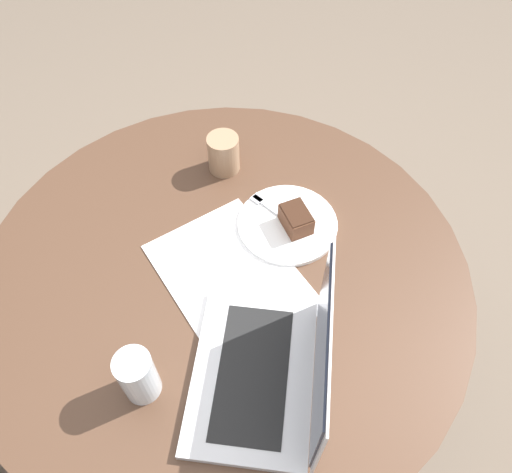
% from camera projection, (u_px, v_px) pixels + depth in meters
% --- Properties ---
extents(ground_plane, '(12.00, 12.00, 0.00)m').
position_uv_depth(ground_plane, '(234.00, 385.00, 1.71)').
color(ground_plane, '#6B5B4C').
extents(dining_table, '(1.10, 1.10, 0.74)m').
position_uv_depth(dining_table, '(226.00, 305.00, 1.25)').
color(dining_table, '#4C3323').
rests_on(dining_table, ground_plane).
extents(paper_document, '(0.45, 0.42, 0.00)m').
position_uv_depth(paper_document, '(231.00, 276.00, 1.10)').
color(paper_document, white).
rests_on(paper_document, dining_table).
extents(plate, '(0.24, 0.24, 0.01)m').
position_uv_depth(plate, '(287.00, 224.00, 1.18)').
color(plate, white).
rests_on(plate, dining_table).
extents(cake_slice, '(0.09, 0.08, 0.05)m').
position_uv_depth(cake_slice, '(296.00, 219.00, 1.15)').
color(cake_slice, brown).
rests_on(cake_slice, plate).
extents(fork, '(0.13, 0.14, 0.00)m').
position_uv_depth(fork, '(274.00, 210.00, 1.19)').
color(fork, silver).
rests_on(fork, plate).
extents(coffee_glass, '(0.08, 0.08, 0.10)m').
position_uv_depth(coffee_glass, '(222.00, 154.00, 1.25)').
color(coffee_glass, '#997556').
rests_on(coffee_glass, dining_table).
extents(water_glass, '(0.07, 0.07, 0.12)m').
position_uv_depth(water_glass, '(138.00, 376.00, 0.90)').
color(water_glass, silver).
rests_on(water_glass, dining_table).
extents(laptop, '(0.36, 0.28, 0.26)m').
position_uv_depth(laptop, '(271.00, 369.00, 0.93)').
color(laptop, silver).
rests_on(laptop, dining_table).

